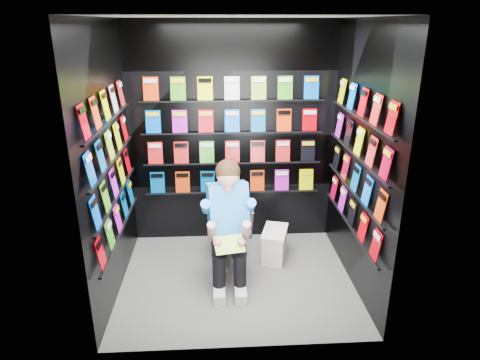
{
  "coord_description": "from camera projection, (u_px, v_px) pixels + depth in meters",
  "views": [
    {
      "loc": [
        -0.19,
        -3.86,
        2.56
      ],
      "look_at": [
        0.04,
        0.15,
        1.07
      ],
      "focal_mm": 32.0,
      "sensor_mm": 36.0,
      "label": 1
    }
  ],
  "objects": [
    {
      "name": "longbox",
      "position": [
        274.0,
        245.0,
        4.88
      ],
      "size": [
        0.34,
        0.48,
        0.32
      ],
      "primitive_type": "cube",
      "rotation": [
        0.0,
        0.0,
        -0.27
      ],
      "color": "white",
      "rests_on": "floor"
    },
    {
      "name": "comics_back",
      "position": [
        232.0,
        136.0,
        4.97
      ],
      "size": [
        2.1,
        0.06,
        1.37
      ],
      "primitive_type": null,
      "color": "red",
      "rests_on": "wall_back"
    },
    {
      "name": "wall_front",
      "position": [
        243.0,
        205.0,
        3.13
      ],
      "size": [
        2.4,
        0.04,
        2.6
      ],
      "primitive_type": "cube",
      "color": "black",
      "rests_on": "floor"
    },
    {
      "name": "longbox_lid",
      "position": [
        275.0,
        232.0,
        4.81
      ],
      "size": [
        0.37,
        0.5,
        0.03
      ],
      "primitive_type": "cube",
      "rotation": [
        0.0,
        0.0,
        -0.27
      ],
      "color": "white",
      "rests_on": "longbox"
    },
    {
      "name": "wall_left",
      "position": [
        109.0,
        165.0,
        4.0
      ],
      "size": [
        0.04,
        2.0,
        2.6
      ],
      "primitive_type": "cube",
      "color": "black",
      "rests_on": "floor"
    },
    {
      "name": "wall_right",
      "position": [
        360.0,
        160.0,
        4.13
      ],
      "size": [
        0.04,
        2.0,
        2.6
      ],
      "primitive_type": "cube",
      "color": "black",
      "rests_on": "floor"
    },
    {
      "name": "toilet",
      "position": [
        227.0,
        229.0,
        4.8
      ],
      "size": [
        0.55,
        0.81,
        0.73
      ],
      "primitive_type": "imported",
      "rotation": [
        0.0,
        0.0,
        3.32
      ],
      "color": "white",
      "rests_on": "floor"
    },
    {
      "name": "comics_left",
      "position": [
        112.0,
        164.0,
        4.0
      ],
      "size": [
        0.06,
        1.7,
        1.37
      ],
      "primitive_type": null,
      "color": "red",
      "rests_on": "wall_left"
    },
    {
      "name": "ceiling",
      "position": [
        236.0,
        16.0,
        3.61
      ],
      "size": [
        2.4,
        2.4,
        0.0
      ],
      "primitive_type": "plane",
      "color": "white",
      "rests_on": "floor"
    },
    {
      "name": "floor",
      "position": [
        237.0,
        279.0,
        4.52
      ],
      "size": [
        2.4,
        2.4,
        0.0
      ],
      "primitive_type": "plane",
      "color": "slate",
      "rests_on": "ground"
    },
    {
      "name": "reader",
      "position": [
        228.0,
        209.0,
        4.3
      ],
      "size": [
        0.67,
        0.88,
        1.46
      ],
      "primitive_type": null,
      "rotation": [
        0.0,
        0.0,
        0.18
      ],
      "color": "blue",
      "rests_on": "toilet"
    },
    {
      "name": "wall_back",
      "position": [
        232.0,
        136.0,
        5.0
      ],
      "size": [
        2.4,
        0.04,
        2.6
      ],
      "primitive_type": "cube",
      "color": "black",
      "rests_on": "floor"
    },
    {
      "name": "held_comic",
      "position": [
        229.0,
        244.0,
        4.04
      ],
      "size": [
        0.31,
        0.21,
        0.12
      ],
      "primitive_type": "cube",
      "rotation": [
        -0.96,
        0.0,
        0.18
      ],
      "color": "green",
      "rests_on": "reader"
    },
    {
      "name": "comics_right",
      "position": [
        357.0,
        160.0,
        4.13
      ],
      "size": [
        0.06,
        1.7,
        1.37
      ],
      "primitive_type": null,
      "color": "red",
      "rests_on": "wall_right"
    }
  ]
}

